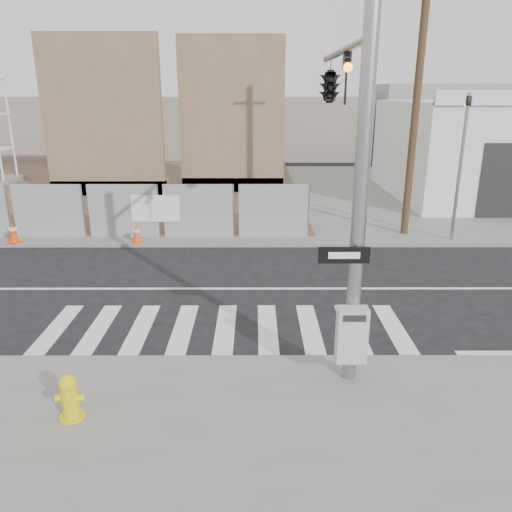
{
  "coord_description": "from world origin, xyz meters",
  "views": [
    {
      "loc": [
        0.7,
        -13.18,
        5.3
      ],
      "look_at": [
        0.73,
        -1.28,
        1.4
      ],
      "focal_mm": 35.0,
      "sensor_mm": 36.0,
      "label": 1
    }
  ],
  "objects_px": {
    "traffic_cone_d": "(136,234)",
    "traffic_cone_c": "(13,232)",
    "auto_shop": "(512,149)",
    "fire_hydrant": "(70,397)",
    "signal_pole": "(338,118)"
  },
  "relations": [
    {
      "from": "traffic_cone_d",
      "to": "traffic_cone_c",
      "type": "bearing_deg",
      "value": 180.0
    },
    {
      "from": "fire_hydrant",
      "to": "traffic_cone_d",
      "type": "xyz_separation_m",
      "value": [
        -1.23,
        10.29,
        -0.07
      ]
    },
    {
      "from": "auto_shop",
      "to": "fire_hydrant",
      "type": "height_order",
      "value": "auto_shop"
    },
    {
      "from": "traffic_cone_c",
      "to": "traffic_cone_d",
      "type": "bearing_deg",
      "value": 0.0
    },
    {
      "from": "signal_pole",
      "to": "fire_hydrant",
      "type": "xyz_separation_m",
      "value": [
        -4.86,
        -4.03,
        -4.27
      ]
    },
    {
      "from": "signal_pole",
      "to": "auto_shop",
      "type": "height_order",
      "value": "signal_pole"
    },
    {
      "from": "auto_shop",
      "to": "traffic_cone_d",
      "type": "bearing_deg",
      "value": -153.57
    },
    {
      "from": "fire_hydrant",
      "to": "traffic_cone_c",
      "type": "relative_size",
      "value": 1.01
    },
    {
      "from": "signal_pole",
      "to": "auto_shop",
      "type": "distance_m",
      "value": 19.04
    },
    {
      "from": "auto_shop",
      "to": "fire_hydrant",
      "type": "distance_m",
      "value": 25.19
    },
    {
      "from": "fire_hydrant",
      "to": "traffic_cone_c",
      "type": "distance_m",
      "value": 11.76
    },
    {
      "from": "auto_shop",
      "to": "traffic_cone_c",
      "type": "height_order",
      "value": "auto_shop"
    },
    {
      "from": "auto_shop",
      "to": "traffic_cone_d",
      "type": "height_order",
      "value": "auto_shop"
    },
    {
      "from": "fire_hydrant",
      "to": "traffic_cone_c",
      "type": "bearing_deg",
      "value": 98.47
    },
    {
      "from": "auto_shop",
      "to": "traffic_cone_d",
      "type": "xyz_separation_m",
      "value": [
        -17.59,
        -8.75,
        -2.09
      ]
    }
  ]
}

